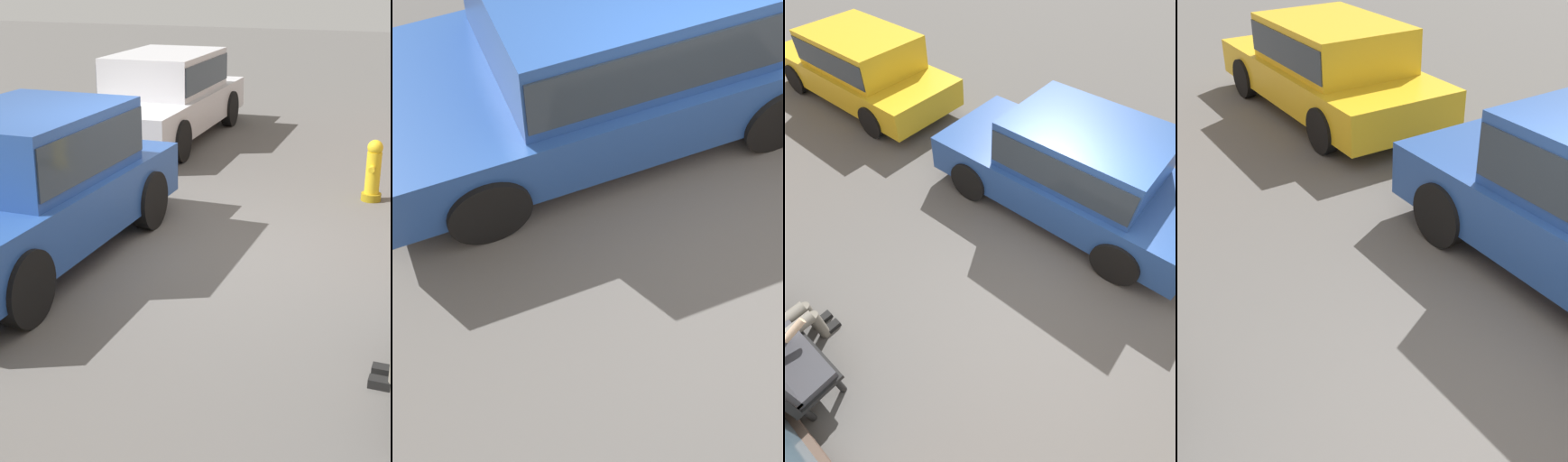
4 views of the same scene
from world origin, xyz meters
TOP-DOWN VIEW (x-y plane):
  - ground_plane at (0.00, 0.00)m, footprint 60.00×60.00m
  - parked_car_far at (5.94, -1.63)m, footprint 4.41×1.91m

SIDE VIEW (x-z plane):
  - ground_plane at x=0.00m, z-range 0.00..0.00m
  - parked_car_far at x=5.94m, z-range 0.07..1.50m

